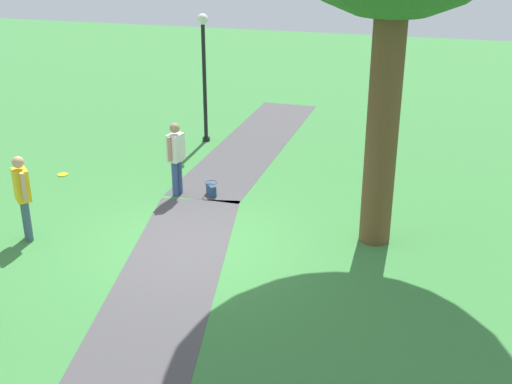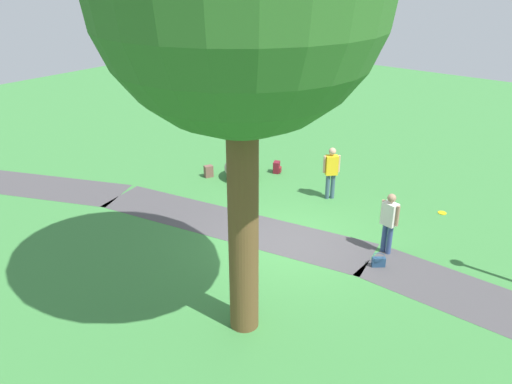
{
  "view_description": "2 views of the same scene",
  "coord_description": "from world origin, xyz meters",
  "px_view_note": "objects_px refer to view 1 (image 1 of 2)",
  "views": [
    {
      "loc": [
        10.16,
        4.0,
        5.63
      ],
      "look_at": [
        0.55,
        1.31,
        1.43
      ],
      "focal_mm": 46.4,
      "sensor_mm": 36.0,
      "label": 1
    },
    {
      "loc": [
        -6.4,
        9.45,
        6.72
      ],
      "look_at": [
        1.39,
        -0.4,
        0.96
      ],
      "focal_mm": 35.59,
      "sensor_mm": 36.0,
      "label": 2
    }
  ],
  "objects_px": {
    "lamp_post": "(204,64)",
    "handbag_on_grass": "(211,189)",
    "frisbee_on_grass": "(63,175)",
    "woman_with_handbag": "(176,154)",
    "man_near_boulder": "(23,192)"
  },
  "relations": [
    {
      "from": "woman_with_handbag",
      "to": "man_near_boulder",
      "type": "relative_size",
      "value": 0.98
    },
    {
      "from": "handbag_on_grass",
      "to": "frisbee_on_grass",
      "type": "bearing_deg",
      "value": -93.16
    },
    {
      "from": "frisbee_on_grass",
      "to": "handbag_on_grass",
      "type": "bearing_deg",
      "value": 86.84
    },
    {
      "from": "handbag_on_grass",
      "to": "frisbee_on_grass",
      "type": "relative_size",
      "value": 1.57
    },
    {
      "from": "man_near_boulder",
      "to": "frisbee_on_grass",
      "type": "bearing_deg",
      "value": -159.76
    },
    {
      "from": "lamp_post",
      "to": "frisbee_on_grass",
      "type": "height_order",
      "value": "lamp_post"
    },
    {
      "from": "lamp_post",
      "to": "woman_with_handbag",
      "type": "relative_size",
      "value": 2.07
    },
    {
      "from": "lamp_post",
      "to": "handbag_on_grass",
      "type": "xyz_separation_m",
      "value": [
        3.51,
        1.37,
        -1.94
      ]
    },
    {
      "from": "lamp_post",
      "to": "man_near_boulder",
      "type": "distance_m",
      "value": 6.63
    },
    {
      "from": "frisbee_on_grass",
      "to": "man_near_boulder",
      "type": "bearing_deg",
      "value": 20.24
    },
    {
      "from": "lamp_post",
      "to": "handbag_on_grass",
      "type": "bearing_deg",
      "value": 21.28
    },
    {
      "from": "lamp_post",
      "to": "woman_with_handbag",
      "type": "xyz_separation_m",
      "value": [
        3.66,
        0.65,
        -1.14
      ]
    },
    {
      "from": "man_near_boulder",
      "to": "handbag_on_grass",
      "type": "distance_m",
      "value": 3.99
    },
    {
      "from": "woman_with_handbag",
      "to": "handbag_on_grass",
      "type": "relative_size",
      "value": 4.22
    },
    {
      "from": "man_near_boulder",
      "to": "lamp_post",
      "type": "bearing_deg",
      "value": 169.09
    }
  ]
}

